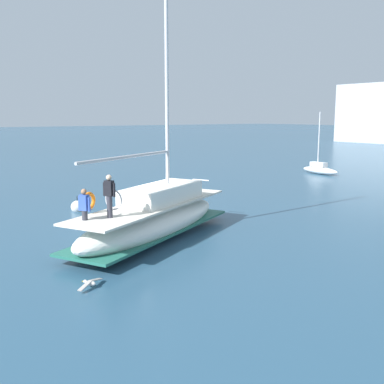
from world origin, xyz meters
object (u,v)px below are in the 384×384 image
at_px(main_sailboat, 154,217).
at_px(mooring_buoy, 77,207).
at_px(seagull, 90,283).
at_px(moored_catamaran, 320,169).

xyz_separation_m(main_sailboat, mooring_buoy, (-7.27, -0.53, -0.69)).
relative_size(main_sailboat, mooring_buoy, 12.68).
height_order(main_sailboat, seagull, main_sailboat).
distance_m(main_sailboat, moored_catamaran, 25.11).
height_order(main_sailboat, mooring_buoy, main_sailboat).
bearing_deg(main_sailboat, seagull, -50.34).
relative_size(moored_catamaran, mooring_buoy, 5.73).
distance_m(seagull, mooring_buoy, 11.68).
distance_m(main_sailboat, mooring_buoy, 7.32).
bearing_deg(seagull, moored_catamaran, 116.38).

